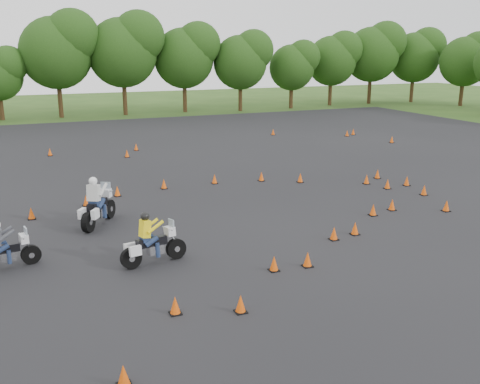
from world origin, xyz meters
name	(u,v)px	position (x,y,z in m)	size (l,w,h in m)	color
ground	(288,258)	(0.00, 0.00, 0.00)	(140.00, 140.00, 0.00)	#2D5119
asphalt_pad	(222,208)	(0.00, 6.00, 0.01)	(62.00, 62.00, 0.00)	black
treeline	(126,71)	(1.86, 34.78, 4.57)	(87.11, 32.55, 10.64)	#1F3F12
traffic_cones	(223,206)	(-0.11, 5.54, 0.23)	(36.45, 33.40, 0.45)	#E45009
rider_grey	(5,244)	(-8.34, 2.54, 0.79)	(2.03, 0.62, 1.56)	#404248
rider_yellow	(154,238)	(-4.08, 1.18, 0.84)	(2.16, 0.66, 1.67)	yellow
rider_white	(98,201)	(-5.08, 5.75, 0.96)	(2.48, 0.76, 1.92)	beige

